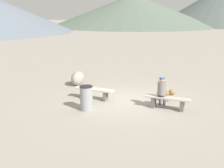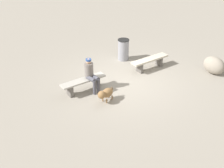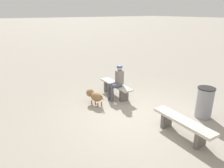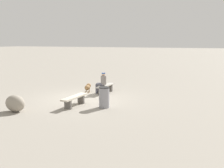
{
  "view_description": "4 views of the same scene",
  "coord_description": "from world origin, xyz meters",
  "views": [
    {
      "loc": [
        3.5,
        -11.06,
        3.68
      ],
      "look_at": [
        -0.89,
        0.21,
        0.6
      ],
      "focal_mm": 45.68,
      "sensor_mm": 36.0,
      "label": 1
    },
    {
      "loc": [
        6.46,
        7.49,
        5.68
      ],
      "look_at": [
        1.44,
        0.88,
        0.84
      ],
      "focal_mm": 46.94,
      "sensor_mm": 36.0,
      "label": 2
    },
    {
      "loc": [
        -4.31,
        3.72,
        3.06
      ],
      "look_at": [
        1.58,
        -0.26,
        0.55
      ],
      "focal_mm": 33.16,
      "sensor_mm": 36.0,
      "label": 3
    },
    {
      "loc": [
        -10.94,
        -6.23,
        3.0
      ],
      "look_at": [
        1.32,
        -1.07,
        0.64
      ],
      "focal_mm": 38.69,
      "sensor_mm": 36.0,
      "label": 4
    }
  ],
  "objects": [
    {
      "name": "boulder",
      "position": [
        -3.28,
        1.52,
        0.37
      ],
      "size": [
        0.58,
        0.94,
        0.73
      ],
      "primitive_type": "ellipsoid",
      "rotation": [
        0.0,
        0.0,
        3.14
      ],
      "color": "gray",
      "rests_on": "ground"
    },
    {
      "name": "bench_right",
      "position": [
        1.7,
        -0.5,
        0.33
      ],
      "size": [
        1.74,
        0.44,
        0.48
      ],
      "rotation": [
        0.0,
        0.0,
        -0.04
      ],
      "color": "#605B56",
      "rests_on": "ground"
    },
    {
      "name": "trash_bin",
      "position": [
        -1.18,
        -1.74,
        0.48
      ],
      "size": [
        0.51,
        0.51,
        0.95
      ],
      "color": "gray",
      "rests_on": "ground"
    },
    {
      "name": "bench_left",
      "position": [
        -1.49,
        -0.36,
        0.35
      ],
      "size": [
        1.76,
        0.45,
        0.48
      ],
      "rotation": [
        0.0,
        0.0,
        -0.04
      ],
      "color": "#605B56",
      "rests_on": "ground"
    },
    {
      "name": "seated_person",
      "position": [
        1.44,
        -0.39,
        0.72
      ],
      "size": [
        0.35,
        0.63,
        1.25
      ],
      "rotation": [
        0.0,
        0.0,
        0.07
      ],
      "color": "slate",
      "rests_on": "ground"
    },
    {
      "name": "ground",
      "position": [
        0.0,
        0.0,
        -0.03
      ],
      "size": [
        210.0,
        210.0,
        0.06
      ],
      "primitive_type": "cube",
      "color": "gray"
    },
    {
      "name": "dog",
      "position": [
        1.46,
        0.55,
        0.32
      ],
      "size": [
        0.77,
        0.43,
        0.51
      ],
      "rotation": [
        0.0,
        0.0,
        0.25
      ],
      "color": "olive",
      "rests_on": "ground"
    }
  ]
}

